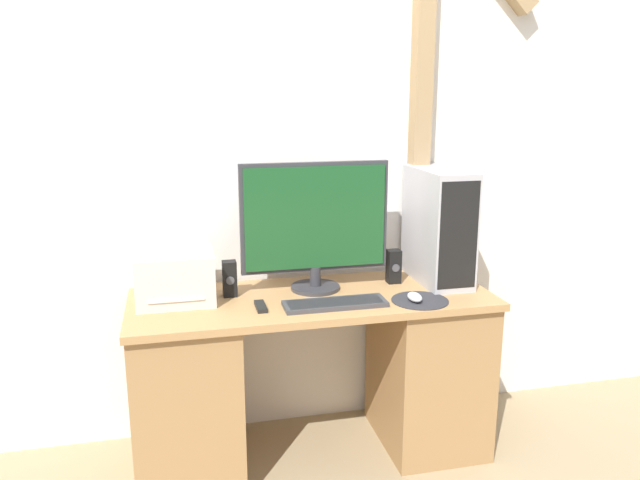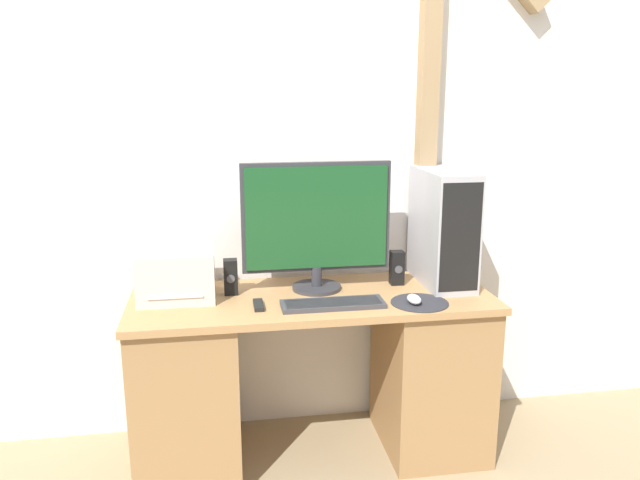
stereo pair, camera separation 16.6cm
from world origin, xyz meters
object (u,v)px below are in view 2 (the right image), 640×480
at_px(mouse, 414,299).
at_px(remote_control, 259,305).
at_px(monitor, 316,222).
at_px(speaker_right, 397,268).
at_px(printer, 176,274).
at_px(computer_tower, 443,227).
at_px(speaker_left, 231,277).
at_px(keyboard, 333,304).

height_order(mouse, remote_control, mouse).
distance_m(monitor, speaker_right, 0.42).
bearing_deg(printer, remote_control, -27.14).
bearing_deg(mouse, computer_tower, 51.08).
relative_size(mouse, remote_control, 0.78).
bearing_deg(mouse, monitor, 144.03).
xyz_separation_m(printer, speaker_left, (0.22, 0.02, -0.03)).
bearing_deg(speaker_right, monitor, -178.68).
relative_size(monitor, speaker_left, 4.21).
height_order(keyboard, printer, printer).
bearing_deg(printer, keyboard, -18.43).
bearing_deg(monitor, printer, -177.61).
bearing_deg(speaker_left, mouse, -19.01).
height_order(speaker_left, speaker_right, same).
bearing_deg(computer_tower, speaker_left, -179.60).
bearing_deg(mouse, keyboard, 175.03).
bearing_deg(printer, monitor, 2.39).
xyz_separation_m(keyboard, computer_tower, (0.53, 0.22, 0.24)).
height_order(computer_tower, speaker_left, computer_tower).
height_order(keyboard, remote_control, keyboard).
relative_size(printer, speaker_right, 2.05).
bearing_deg(printer, speaker_left, 3.98).
relative_size(keyboard, printer, 1.34).
bearing_deg(computer_tower, remote_control, -167.23).
bearing_deg(monitor, remote_control, -144.27).
relative_size(computer_tower, printer, 1.64).
bearing_deg(monitor, speaker_left, -178.56).
distance_m(keyboard, speaker_right, 0.41).
distance_m(speaker_left, speaker_right, 0.72).
relative_size(computer_tower, speaker_left, 3.36).
bearing_deg(remote_control, monitor, 35.73).
height_order(keyboard, speaker_left, speaker_left).
xyz_separation_m(keyboard, remote_control, (-0.29, 0.04, -0.00)).
bearing_deg(keyboard, speaker_left, 150.88).
xyz_separation_m(monitor, speaker_right, (0.36, 0.01, -0.22)).
relative_size(monitor, remote_control, 5.25).
bearing_deg(speaker_left, monitor, 1.44).
distance_m(mouse, computer_tower, 0.40).
bearing_deg(keyboard, monitor, 97.20).
distance_m(keyboard, computer_tower, 0.62).
xyz_separation_m(keyboard, mouse, (0.32, -0.03, 0.01)).
bearing_deg(speaker_left, remote_control, -60.38).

